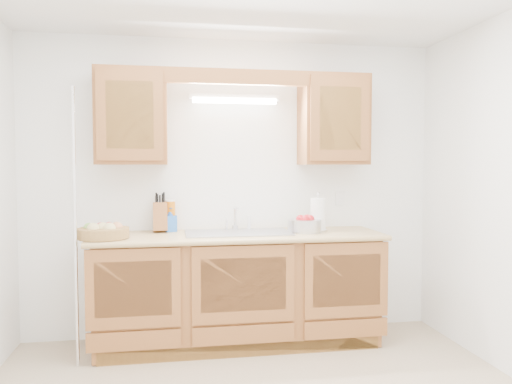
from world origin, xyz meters
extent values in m
cube|color=white|center=(0.00, 1.50, 1.25)|extent=(3.50, 0.02, 2.50)
cube|color=white|center=(0.00, -1.50, 1.25)|extent=(3.50, 0.02, 2.50)
cube|color=brown|center=(0.00, 1.20, 0.44)|extent=(2.20, 0.60, 0.86)
cube|color=tan|center=(0.00, 1.19, 0.88)|extent=(2.30, 0.63, 0.04)
cube|color=brown|center=(-0.83, 1.33, 1.83)|extent=(0.55, 0.33, 0.75)
cube|color=brown|center=(0.83, 1.33, 1.83)|extent=(0.55, 0.33, 0.75)
cube|color=brown|center=(0.00, 1.19, 2.14)|extent=(2.20, 0.05, 0.12)
cylinder|color=white|center=(0.00, 1.40, 1.98)|extent=(0.70, 0.05, 0.05)
cube|color=white|center=(0.00, 1.43, 2.01)|extent=(0.76, 0.06, 0.05)
cube|color=#9E9EA3|center=(0.00, 1.21, 0.90)|extent=(0.84, 0.46, 0.01)
cube|color=#9E9EA3|center=(-0.21, 1.21, 0.82)|extent=(0.39, 0.40, 0.16)
cube|color=#9E9EA3|center=(0.21, 1.21, 0.82)|extent=(0.39, 0.40, 0.16)
cylinder|color=silver|center=(0.00, 1.41, 0.92)|extent=(0.06, 0.06, 0.04)
cylinder|color=silver|center=(0.00, 1.41, 1.00)|extent=(0.02, 0.02, 0.16)
cylinder|color=silver|center=(0.00, 1.35, 1.09)|extent=(0.02, 0.12, 0.02)
cylinder|color=white|center=(0.12, 1.41, 0.96)|extent=(0.03, 0.03, 0.12)
cylinder|color=silver|center=(-1.20, 0.94, 1.00)|extent=(0.03, 0.03, 2.00)
cube|color=white|center=(0.95, 1.49, 1.15)|extent=(0.08, 0.01, 0.12)
cylinder|color=#A97944|center=(-1.03, 1.08, 0.94)|extent=(0.49, 0.49, 0.07)
sphere|color=#D8C67F|center=(-1.09, 1.04, 0.98)|extent=(0.09, 0.09, 0.09)
sphere|color=#D8C67F|center=(-0.98, 1.03, 0.98)|extent=(0.09, 0.09, 0.09)
sphere|color=tan|center=(-0.94, 1.12, 0.97)|extent=(0.09, 0.09, 0.09)
sphere|color=#B5141B|center=(-1.05, 1.14, 0.97)|extent=(0.08, 0.08, 0.08)
sphere|color=#72A53F|center=(-1.14, 1.11, 0.97)|extent=(0.08, 0.08, 0.08)
sphere|color=#D8C67F|center=(-1.03, 1.07, 0.98)|extent=(0.09, 0.09, 0.09)
sphere|color=#B5141B|center=(-1.00, 1.17, 0.97)|extent=(0.08, 0.08, 0.08)
cube|color=brown|center=(-0.62, 1.40, 1.02)|extent=(0.12, 0.20, 0.26)
cylinder|color=black|center=(-0.65, 1.38, 1.15)|extent=(0.02, 0.04, 0.09)
cylinder|color=black|center=(-0.62, 1.38, 1.16)|extent=(0.02, 0.04, 0.09)
cylinder|color=black|center=(-0.59, 1.38, 1.16)|extent=(0.02, 0.04, 0.09)
cylinder|color=black|center=(-0.64, 1.42, 1.16)|extent=(0.02, 0.04, 0.09)
cylinder|color=black|center=(-0.60, 1.42, 1.17)|extent=(0.02, 0.04, 0.09)
cylinder|color=black|center=(-0.65, 1.45, 1.17)|extent=(0.02, 0.04, 0.09)
cylinder|color=black|center=(-0.59, 1.45, 1.18)|extent=(0.02, 0.04, 0.09)
cylinder|color=#CB650B|center=(-0.54, 1.42, 1.02)|extent=(0.11, 0.11, 0.25)
cylinder|color=white|center=(-0.54, 1.42, 1.15)|extent=(0.09, 0.09, 0.01)
imported|color=blue|center=(-0.54, 1.39, 1.00)|extent=(0.12, 0.12, 0.20)
cube|color=#CC333F|center=(0.54, 1.44, 0.90)|extent=(0.12, 0.09, 0.01)
cube|color=green|center=(0.54, 1.44, 0.91)|extent=(0.12, 0.09, 0.02)
cylinder|color=silver|center=(0.68, 1.25, 0.91)|extent=(0.16, 0.16, 0.01)
cylinder|color=silver|center=(0.68, 1.25, 1.06)|extent=(0.02, 0.02, 0.31)
cylinder|color=white|center=(0.68, 1.25, 1.04)|extent=(0.16, 0.16, 0.26)
sphere|color=silver|center=(0.68, 1.25, 1.21)|extent=(0.02, 0.02, 0.02)
cylinder|color=silver|center=(0.54, 1.18, 0.95)|extent=(0.30, 0.30, 0.11)
sphere|color=#B5141B|center=(0.51, 1.18, 1.01)|extent=(0.07, 0.07, 0.07)
sphere|color=#B5141B|center=(0.57, 1.20, 1.01)|extent=(0.07, 0.07, 0.07)
sphere|color=#B5141B|center=(0.54, 1.15, 1.01)|extent=(0.07, 0.07, 0.07)
sphere|color=#B5141B|center=(0.58, 1.16, 1.01)|extent=(0.07, 0.07, 0.07)
camera|label=1|loc=(-0.52, -2.74, 1.44)|focal=35.00mm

